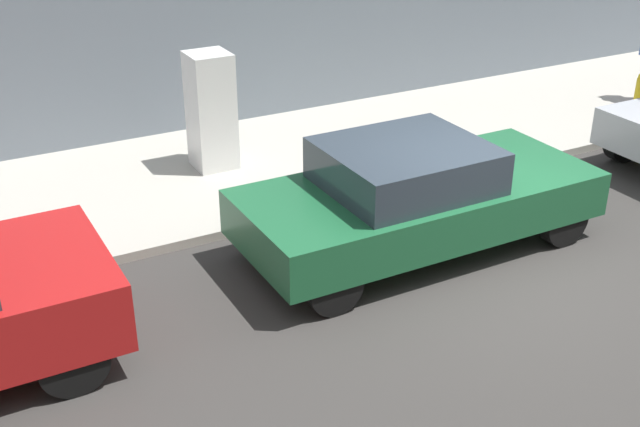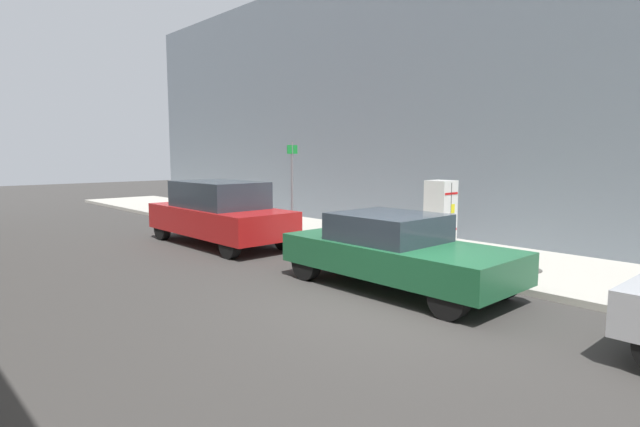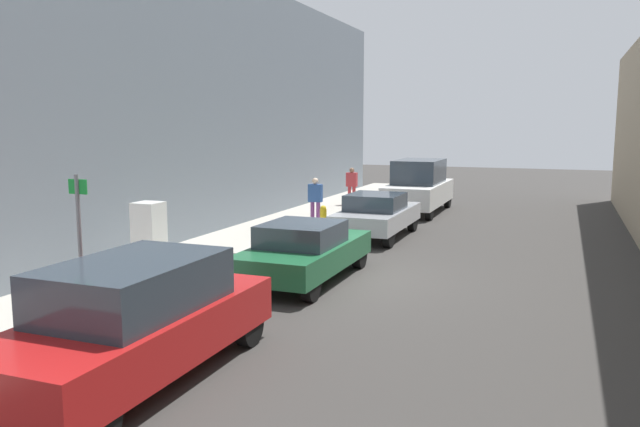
# 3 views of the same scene
# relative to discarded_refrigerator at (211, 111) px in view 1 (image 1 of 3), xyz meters

# --- Properties ---
(ground_plane) EXTENTS (80.00, 80.00, 0.00)m
(ground_plane) POSITION_rel_discarded_refrigerator_xyz_m (4.23, 1.86, -0.97)
(ground_plane) COLOR #383533
(sidewalk_slab) EXTENTS (3.71, 44.00, 0.12)m
(sidewalk_slab) POSITION_rel_discarded_refrigerator_xyz_m (0.17, 1.86, -0.91)
(sidewalk_slab) COLOR #B2ADA0
(sidewalk_slab) RESTS_ON ground
(discarded_refrigerator) EXTENTS (0.60, 0.60, 1.70)m
(discarded_refrigerator) POSITION_rel_discarded_refrigerator_xyz_m (0.00, 0.00, 0.00)
(discarded_refrigerator) COLOR white
(discarded_refrigerator) RESTS_ON sidewalk_slab
(manhole_cover) EXTENTS (0.70, 0.70, 0.02)m
(manhole_cover) POSITION_rel_discarded_refrigerator_xyz_m (0.67, 2.46, -0.84)
(manhole_cover) COLOR #47443F
(manhole_cover) RESTS_ON sidewalk_slab
(parked_sedan_green) EXTENTS (1.84, 4.37, 1.37)m
(parked_sedan_green) POSITION_rel_discarded_refrigerator_xyz_m (3.33, 1.27, -0.27)
(parked_sedan_green) COLOR #1E6038
(parked_sedan_green) RESTS_ON ground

